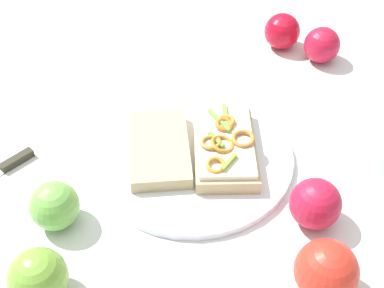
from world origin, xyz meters
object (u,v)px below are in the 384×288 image
Objects in this scene: apple_2 at (38,278)px; bread_slice_side at (159,149)px; apple_3 at (282,31)px; apple_5 at (315,204)px; plate at (192,156)px; sandwich at (225,145)px; apple_1 at (326,271)px; knife at (9,165)px; apple_0 at (322,45)px; apple_4 at (54,205)px.

bread_slice_side is at bearing -111.44° from apple_2.
apple_5 is (-0.06, 0.43, 0.00)m from apple_3.
sandwich is (-0.05, -0.01, 0.02)m from plate.
knife is (0.47, -0.14, -0.03)m from apple_1.
apple_1 is at bearing 89.17° from apple_0.
plate is 0.28m from knife.
apple_2 is at bearing 99.15° from apple_4.
apple_5 is (-0.24, 0.09, 0.01)m from bread_slice_side.
apple_5 is 0.71× the size of knife.
apple_0 is 0.95× the size of apple_5.
apple_4 is 0.68× the size of knife.
apple_5 reaches higher than plate.
apple_0 is 0.67× the size of knife.
plate is at bearing 138.38° from knife.
apple_1 is 0.11m from apple_5.
bread_slice_side is at bearing -38.45° from apple_1.
apple_4 is at bearing -53.77° from bread_slice_side.
plate is 0.06m from sandwich.
apple_2 is 0.38m from apple_5.
apple_4 is at bearing -80.85° from apple_2.
apple_2 reaches higher than apple_0.
plate is 2.01× the size of bread_slice_side.
sandwich is 0.26m from apple_1.
plate is 1.71× the size of sandwich.
apple_4 reaches higher than bread_slice_side.
apple_1 is 1.14× the size of apple_3.
apple_3 is 0.97× the size of apple_5.
plate is at bearing 69.27° from apple_3.
apple_5 reaches higher than bread_slice_side.
apple_3 is (-0.28, -0.60, -0.00)m from apple_2.
sandwich is 2.57× the size of apple_5.
plate is 4.62× the size of apple_0.
apple_2 is at bearing 65.19° from apple_3.
sandwich is 0.33m from apple_0.
apple_2 reaches higher than bread_slice_side.
apple_1 is at bearing 171.60° from apple_4.
apple_2 is 1.07× the size of apple_4.
apple_1 is (0.01, 0.51, 0.01)m from apple_0.
knife is (0.13, -0.20, -0.03)m from apple_2.
apple_0 reaches higher than sandwich.
apple_1 is 0.50m from knife.
knife is at bearing -57.90° from apple_2.
apple_2 is at bearing 9.74° from apple_1.
apple_3 is 0.57m from apple_4.
knife is at bearing -90.95° from bread_slice_side.
apple_1 is (-0.20, 0.20, 0.03)m from plate.
apple_4 is (0.30, 0.49, -0.00)m from apple_3.
bread_slice_side is at bearing 9.56° from plate.
apple_5 is (-0.34, -0.17, -0.00)m from apple_2.
apple_3 is (-0.08, -0.33, 0.01)m from sandwich.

